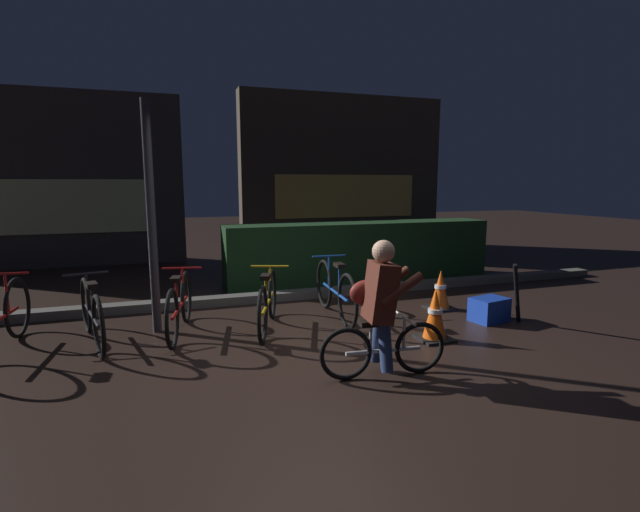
# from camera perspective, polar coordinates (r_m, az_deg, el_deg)

# --- Properties ---
(ground_plane) EXTENTS (40.00, 40.00, 0.00)m
(ground_plane) POSITION_cam_1_polar(r_m,az_deg,el_deg) (4.96, 0.02, -11.49)
(ground_plane) COLOR black
(sidewalk_curb) EXTENTS (12.00, 0.24, 0.12)m
(sidewalk_curb) POSITION_cam_1_polar(r_m,az_deg,el_deg) (6.97, -5.79, -4.97)
(sidewalk_curb) COLOR #56544F
(sidewalk_curb) RESTS_ON ground
(hedge_row) EXTENTS (4.80, 0.70, 1.05)m
(hedge_row) POSITION_cam_1_polar(r_m,az_deg,el_deg) (8.28, 4.98, 0.53)
(hedge_row) COLOR #19381C
(hedge_row) RESTS_ON ground
(storefront_left) EXTENTS (5.29, 0.54, 3.60)m
(storefront_left) POSITION_cam_1_polar(r_m,az_deg,el_deg) (11.12, -30.40, 8.04)
(storefront_left) COLOR #383330
(storefront_left) RESTS_ON ground
(storefront_right) EXTENTS (5.46, 0.54, 3.99)m
(storefront_right) POSITION_cam_1_polar(r_m,az_deg,el_deg) (12.46, 2.86, 10.11)
(storefront_right) COLOR #42382D
(storefront_right) RESTS_ON ground
(street_post) EXTENTS (0.10, 0.10, 2.65)m
(street_post) POSITION_cam_1_polar(r_m,az_deg,el_deg) (5.62, -20.05, 4.29)
(street_post) COLOR #2D2D33
(street_post) RESTS_ON ground
(parked_bike_left_mid) EXTENTS (0.52, 1.58, 0.75)m
(parked_bike_left_mid) POSITION_cam_1_polar(r_m,az_deg,el_deg) (5.59, -26.25, -6.40)
(parked_bike_left_mid) COLOR black
(parked_bike_left_mid) RESTS_ON ground
(parked_bike_center_left) EXTENTS (0.46, 1.59, 0.74)m
(parked_bike_center_left) POSITION_cam_1_polar(r_m,az_deg,el_deg) (5.59, -16.87, -5.88)
(parked_bike_center_left) COLOR black
(parked_bike_center_left) RESTS_ON ground
(parked_bike_center_right) EXTENTS (0.59, 1.52, 0.73)m
(parked_bike_center_right) POSITION_cam_1_polar(r_m,az_deg,el_deg) (5.55, -6.44, -5.68)
(parked_bike_center_right) COLOR black
(parked_bike_center_right) RESTS_ON ground
(parked_bike_right_mid) EXTENTS (0.46, 1.69, 0.78)m
(parked_bike_right_mid) POSITION_cam_1_polar(r_m,az_deg,el_deg) (6.01, 1.86, -4.30)
(parked_bike_right_mid) COLOR black
(parked_bike_right_mid) RESTS_ON ground
(traffic_cone_near) EXTENTS (0.36, 0.36, 0.58)m
(traffic_cone_near) POSITION_cam_1_polar(r_m,az_deg,el_deg) (5.33, 13.97, -7.11)
(traffic_cone_near) COLOR black
(traffic_cone_near) RESTS_ON ground
(traffic_cone_far) EXTENTS (0.36, 0.36, 0.55)m
(traffic_cone_far) POSITION_cam_1_polar(r_m,az_deg,el_deg) (6.64, 14.58, -4.09)
(traffic_cone_far) COLOR black
(traffic_cone_far) RESTS_ON ground
(blue_crate) EXTENTS (0.50, 0.40, 0.30)m
(blue_crate) POSITION_cam_1_polar(r_m,az_deg,el_deg) (6.28, 20.09, -6.20)
(blue_crate) COLOR #193DB7
(blue_crate) RESTS_ON ground
(cyclist) EXTENTS (1.19, 0.55, 1.25)m
(cyclist) POSITION_cam_1_polar(r_m,az_deg,el_deg) (4.18, 7.45, -6.42)
(cyclist) COLOR black
(cyclist) RESTS_ON ground
(closed_umbrella) EXTENTS (0.36, 0.27, 0.79)m
(closed_umbrella) POSITION_cam_1_polar(r_m,az_deg,el_deg) (6.15, 23.05, -4.31)
(closed_umbrella) COLOR black
(closed_umbrella) RESTS_ON ground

